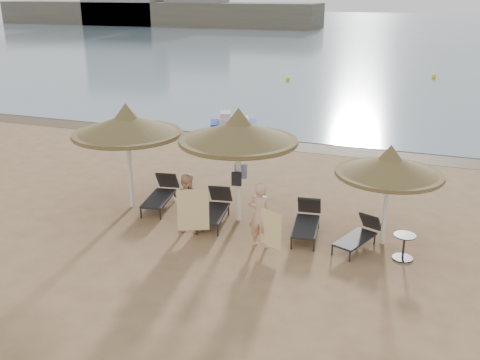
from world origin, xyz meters
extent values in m
plane|color=#99754E|center=(0.00, 0.00, 0.00)|extent=(160.00, 160.00, 0.00)
cube|color=slate|center=(0.00, 80.00, 0.01)|extent=(200.00, 140.00, 0.03)
cube|color=brown|center=(0.00, 9.40, 0.00)|extent=(200.00, 1.60, 0.01)
cube|color=brown|center=(-45.00, 78.00, 2.00)|extent=(60.00, 10.00, 4.00)
cube|color=gray|center=(-36.00, 77.00, 4.00)|extent=(10.00, 5.00, 8.00)
cylinder|color=white|center=(-3.96, 1.38, 1.13)|extent=(0.13, 0.13, 2.27)
cone|color=olive|center=(-3.96, 1.38, 2.50)|extent=(3.13, 3.13, 0.59)
cone|color=olive|center=(-3.96, 1.38, 2.86)|extent=(0.76, 0.76, 0.49)
cylinder|color=olive|center=(-3.96, 1.38, 2.22)|extent=(3.07, 3.07, 0.11)
cylinder|color=white|center=(-0.66, 1.53, 1.16)|extent=(0.13, 0.13, 2.32)
cone|color=olive|center=(-0.66, 1.53, 2.57)|extent=(3.21, 3.21, 0.61)
cone|color=olive|center=(-0.66, 1.53, 2.93)|extent=(0.77, 0.77, 0.50)
cylinder|color=olive|center=(-0.66, 1.53, 2.28)|extent=(3.14, 3.14, 0.11)
cylinder|color=white|center=(3.26, 1.40, 0.95)|extent=(0.11, 0.11, 1.90)
cone|color=olive|center=(3.26, 1.40, 2.10)|extent=(2.62, 2.62, 0.50)
cone|color=olive|center=(3.26, 1.40, 2.39)|extent=(0.63, 0.63, 0.41)
cylinder|color=olive|center=(3.26, 1.40, 1.86)|extent=(2.57, 2.57, 0.09)
cylinder|color=#2C2C2E|center=(-3.28, 0.70, 0.14)|extent=(0.05, 0.05, 0.29)
cylinder|color=#2C2C2E|center=(-2.72, 0.80, 0.14)|extent=(0.05, 0.05, 0.29)
cylinder|color=#2C2C2E|center=(-3.54, 2.11, 0.14)|extent=(0.05, 0.05, 0.29)
cylinder|color=#2C2C2E|center=(-2.97, 2.21, 0.14)|extent=(0.05, 0.05, 0.29)
cube|color=black|center=(-3.14, 1.50, 0.32)|extent=(0.90, 1.62, 0.06)
cube|color=black|center=(-3.30, 2.39, 0.56)|extent=(0.70, 0.54, 0.58)
cylinder|color=#2C2C2E|center=(-1.37, 0.27, 0.14)|extent=(0.05, 0.05, 0.28)
cylinder|color=#2C2C2E|center=(-0.81, 0.36, 0.14)|extent=(0.05, 0.05, 0.28)
cylinder|color=#2C2C2E|center=(-1.60, 1.65, 0.14)|extent=(0.05, 0.05, 0.28)
cylinder|color=#2C2C2E|center=(-1.05, 1.75, 0.14)|extent=(0.05, 0.05, 0.28)
cube|color=black|center=(-1.22, 1.06, 0.31)|extent=(0.86, 1.59, 0.06)
cube|color=black|center=(-1.36, 1.93, 0.55)|extent=(0.68, 0.52, 0.57)
cylinder|color=#2C2C2E|center=(1.18, 0.30, 0.14)|extent=(0.05, 0.05, 0.28)
cylinder|color=#2C2C2E|center=(1.73, 0.37, 0.14)|extent=(0.05, 0.05, 0.28)
cylinder|color=#2C2C2E|center=(0.99, 1.68, 0.14)|extent=(0.05, 0.05, 0.28)
cylinder|color=#2C2C2E|center=(1.54, 1.75, 0.14)|extent=(0.05, 0.05, 0.28)
cube|color=black|center=(1.35, 1.08, 0.31)|extent=(0.81, 1.56, 0.06)
cube|color=black|center=(1.24, 1.94, 0.55)|extent=(0.67, 0.50, 0.56)
cylinder|color=#2C2C2E|center=(2.19, 0.33, 0.12)|extent=(0.04, 0.04, 0.24)
cylinder|color=#2C2C2E|center=(2.64, 0.15, 0.12)|extent=(0.04, 0.04, 0.24)
cylinder|color=#2C2C2E|center=(2.63, 1.46, 0.12)|extent=(0.04, 0.04, 0.24)
cylinder|color=#2C2C2E|center=(3.08, 1.28, 0.12)|extent=(0.04, 0.04, 0.24)
cube|color=black|center=(2.65, 0.85, 0.27)|extent=(0.97, 1.41, 0.05)
cube|color=black|center=(2.93, 1.56, 0.48)|extent=(0.63, 0.54, 0.49)
cylinder|color=#2C2C2E|center=(3.81, 0.73, 0.02)|extent=(0.48, 0.48, 0.03)
cylinder|color=#2C2C2E|center=(3.81, 0.73, 0.31)|extent=(0.05, 0.05, 0.59)
cylinder|color=#2C2C2E|center=(3.81, 0.73, 0.61)|extent=(0.52, 0.52, 0.03)
imported|color=#DEAB88|center=(-1.71, 0.41, 0.93)|extent=(0.90, 0.62, 1.87)
imported|color=#DEAB88|center=(0.41, 0.16, 0.99)|extent=(0.91, 0.59, 1.98)
cube|color=yellow|center=(-1.36, 0.06, 0.78)|extent=(0.74, 0.35, 1.13)
cube|color=yellow|center=(0.76, -0.09, 0.65)|extent=(0.61, 0.32, 0.94)
cube|color=silver|center=(-0.66, 1.71, 1.39)|extent=(0.34, 0.12, 0.42)
cube|color=black|center=(-0.66, 1.37, 1.27)|extent=(0.27, 0.12, 0.38)
cube|color=#1B38B5|center=(-4.19, 10.50, 0.26)|extent=(2.35, 1.87, 0.51)
cube|color=silver|center=(-4.19, 10.50, 0.58)|extent=(1.59, 1.43, 0.23)
cube|color=silver|center=(-4.54, 10.37, 0.79)|extent=(0.74, 0.95, 0.33)
sphere|color=#F8EE08|center=(-5.72, 25.34, 0.16)|extent=(0.32, 0.32, 0.32)
sphere|color=#F8EE08|center=(3.93, 29.94, 0.17)|extent=(0.34, 0.34, 0.34)
camera|label=1|loc=(4.07, -11.32, 6.07)|focal=40.00mm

